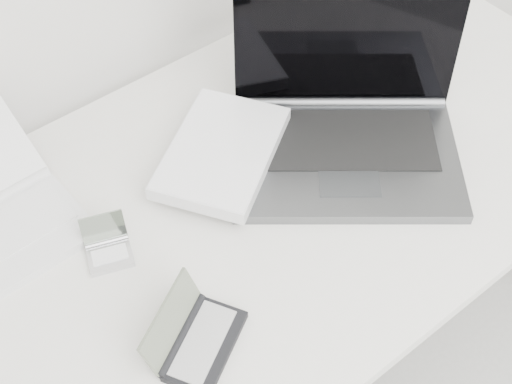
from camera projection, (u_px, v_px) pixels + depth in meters
desk at (255, 207)px, 1.36m from camera, size 1.60×0.80×0.73m
laptop_large at (314, 132)px, 1.36m from camera, size 0.63×0.55×0.29m
pda_silver at (108, 248)px, 1.23m from camera, size 0.10×0.11×0.06m
palmtop_charcoal at (196, 339)px, 1.11m from camera, size 0.19×0.17×0.08m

